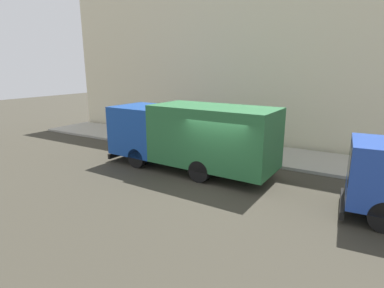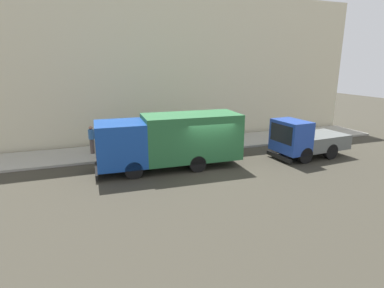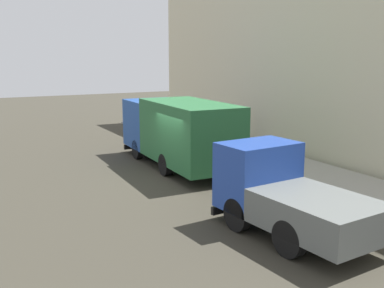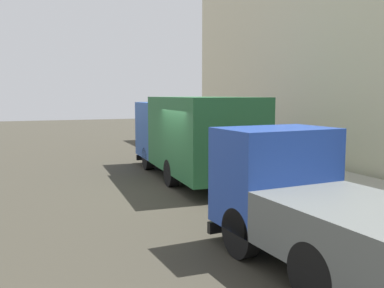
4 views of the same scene
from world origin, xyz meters
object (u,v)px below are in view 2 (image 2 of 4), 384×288
Objects in this scene: pedestrian_third at (137,138)px; pedestrian_standing at (92,139)px; large_utility_truck at (171,139)px; small_flatbed_truck at (305,139)px; pedestrian_walking at (112,134)px; traffic_cone_orange at (99,153)px.

pedestrian_standing is at bearing 49.29° from pedestrian_third.
large_utility_truck reaches higher than pedestrian_standing.
small_flatbed_truck is 12.92m from pedestrian_standing.
small_flatbed_truck reaches higher than pedestrian_walking.
small_flatbed_truck is at bearing 86.66° from pedestrian_walking.
pedestrian_walking is at bearing 30.06° from large_utility_truck.
pedestrian_standing is 3.03× the size of traffic_cone_orange.
small_flatbed_truck is (-0.86, -8.11, -0.51)m from large_utility_truck.
large_utility_truck is 4.69m from traffic_cone_orange.
pedestrian_third is at bearing 64.67° from pedestrian_walking.
pedestrian_walking is (4.88, 2.58, -0.56)m from large_utility_truck.
small_flatbed_truck is at bearing -73.91° from pedestrian_standing.
pedestrian_third reaches higher than traffic_cone_orange.
pedestrian_third is at bearing 61.98° from small_flatbed_truck.
pedestrian_third is 2.97× the size of traffic_cone_orange.
large_utility_truck is 5.51m from pedestrian_standing.
large_utility_truck is 13.74× the size of traffic_cone_orange.
pedestrian_standing is (4.68, 12.04, -0.05)m from small_flatbed_truck.
pedestrian_walking is at bearing -14.64° from pedestrian_standing.
small_flatbed_truck is 8.45× the size of traffic_cone_orange.
pedestrian_standing is (-1.05, 1.35, -0.01)m from pedestrian_walking.
large_utility_truck is 8.18m from small_flatbed_truck.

